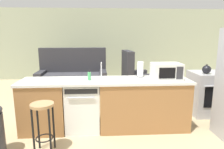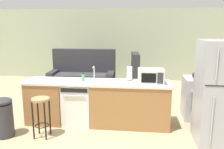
# 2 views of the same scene
# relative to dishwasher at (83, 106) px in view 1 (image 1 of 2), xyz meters

# --- Properties ---
(ground_plane) EXTENTS (24.00, 24.00, 0.00)m
(ground_plane) POSITION_rel_dishwasher_xyz_m (0.25, 0.00, -0.42)
(ground_plane) COLOR tan
(wall_back) EXTENTS (10.00, 0.06, 2.60)m
(wall_back) POSITION_rel_dishwasher_xyz_m (0.55, 4.20, 0.88)
(wall_back) COLOR #A8B293
(wall_back) RESTS_ON ground_plane
(kitchen_counter) EXTENTS (2.94, 0.66, 0.90)m
(kitchen_counter) POSITION_rel_dishwasher_xyz_m (0.49, 0.00, -0.00)
(kitchen_counter) COLOR #9E6B3D
(kitchen_counter) RESTS_ON ground_plane
(dishwasher) EXTENTS (0.58, 0.61, 0.84)m
(dishwasher) POSITION_rel_dishwasher_xyz_m (0.00, 0.00, 0.00)
(dishwasher) COLOR white
(dishwasher) RESTS_ON ground_plane
(stove_range) EXTENTS (0.76, 0.68, 0.90)m
(stove_range) POSITION_rel_dishwasher_xyz_m (2.60, 0.55, 0.03)
(stove_range) COLOR #B7B7BC
(stove_range) RESTS_ON ground_plane
(microwave) EXTENTS (0.50, 0.37, 0.28)m
(microwave) POSITION_rel_dishwasher_xyz_m (1.47, -0.00, 0.62)
(microwave) COLOR white
(microwave) RESTS_ON kitchen_counter
(sink_faucet) EXTENTS (0.07, 0.18, 0.30)m
(sink_faucet) POSITION_rel_dishwasher_xyz_m (0.33, 0.07, 0.61)
(sink_faucet) COLOR silver
(sink_faucet) RESTS_ON kitchen_counter
(paper_towel_roll) EXTENTS (0.14, 0.14, 0.28)m
(paper_towel_roll) POSITION_rel_dishwasher_xyz_m (1.05, 0.19, 0.62)
(paper_towel_roll) COLOR #4C4C51
(paper_towel_roll) RESTS_ON kitchen_counter
(soap_bottle) EXTENTS (0.06, 0.06, 0.18)m
(soap_bottle) POSITION_rel_dishwasher_xyz_m (0.12, -0.01, 0.55)
(soap_bottle) COLOR #4CB266
(soap_bottle) RESTS_ON kitchen_counter
(kettle) EXTENTS (0.21, 0.17, 0.19)m
(kettle) POSITION_rel_dishwasher_xyz_m (2.43, 0.42, 0.56)
(kettle) COLOR black
(kettle) RESTS_ON stove_range
(bar_stool) EXTENTS (0.32, 0.32, 0.74)m
(bar_stool) POSITION_rel_dishwasher_xyz_m (-0.50, -0.71, 0.11)
(bar_stool) COLOR tan
(bar_stool) RESTS_ON ground_plane
(couch) EXTENTS (2.01, 0.93, 1.27)m
(couch) POSITION_rel_dishwasher_xyz_m (-0.51, 2.57, -0.03)
(couch) COLOR #2D2D33
(couch) RESTS_ON ground_plane
(armchair) EXTENTS (0.87, 0.92, 1.20)m
(armchair) POSITION_rel_dishwasher_xyz_m (1.33, 2.46, -0.07)
(armchair) COLOR #2D2D33
(armchair) RESTS_ON ground_plane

